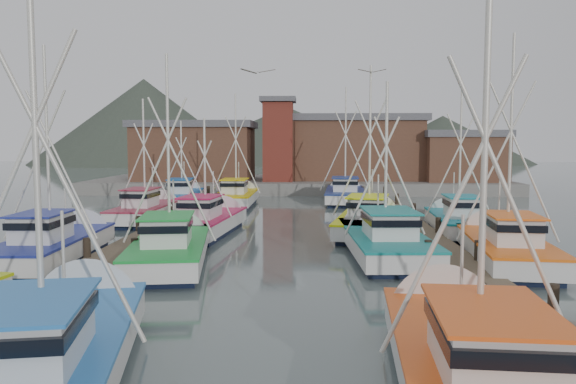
{
  "coord_description": "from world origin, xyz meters",
  "views": [
    {
      "loc": [
        1.19,
        -24.57,
        5.11
      ],
      "look_at": [
        0.1,
        4.11,
        2.6
      ],
      "focal_mm": 35.0,
      "sensor_mm": 36.0,
      "label": 1
    }
  ],
  "objects_px": {
    "boat_4": "(172,247)",
    "boat_8": "(209,221)",
    "boat_0": "(54,351)",
    "boat_12": "(237,197)",
    "boat_1": "(470,360)",
    "lookout_tower": "(278,139)"
  },
  "relations": [
    {
      "from": "boat_4",
      "to": "boat_8",
      "type": "relative_size",
      "value": 1.03
    },
    {
      "from": "boat_8",
      "to": "boat_1",
      "type": "bearing_deg",
      "value": -60.13
    },
    {
      "from": "boat_4",
      "to": "boat_8",
      "type": "distance_m",
      "value": 7.96
    },
    {
      "from": "boat_0",
      "to": "boat_4",
      "type": "xyz_separation_m",
      "value": [
        -0.41,
        11.95,
        -0.0
      ]
    },
    {
      "from": "boat_4",
      "to": "boat_12",
      "type": "relative_size",
      "value": 0.96
    },
    {
      "from": "lookout_tower",
      "to": "boat_8",
      "type": "distance_m",
      "value": 26.79
    },
    {
      "from": "boat_12",
      "to": "boat_1",
      "type": "bearing_deg",
      "value": -75.07
    },
    {
      "from": "boat_0",
      "to": "boat_1",
      "type": "height_order",
      "value": "boat_0"
    },
    {
      "from": "lookout_tower",
      "to": "boat_8",
      "type": "xyz_separation_m",
      "value": [
        -2.49,
        -26.22,
        -4.88
      ]
    },
    {
      "from": "boat_0",
      "to": "boat_12",
      "type": "distance_m",
      "value": 34.46
    },
    {
      "from": "lookout_tower",
      "to": "boat_0",
      "type": "height_order",
      "value": "lookout_tower"
    },
    {
      "from": "boat_0",
      "to": "boat_8",
      "type": "relative_size",
      "value": 1.09
    },
    {
      "from": "boat_0",
      "to": "boat_8",
      "type": "distance_m",
      "value": 19.92
    },
    {
      "from": "boat_1",
      "to": "boat_8",
      "type": "relative_size",
      "value": 1.05
    },
    {
      "from": "boat_4",
      "to": "boat_12",
      "type": "distance_m",
      "value": 22.5
    },
    {
      "from": "boat_1",
      "to": "boat_4",
      "type": "xyz_separation_m",
      "value": [
        -9.14,
        12.12,
        0.0
      ]
    },
    {
      "from": "boat_0",
      "to": "boat_4",
      "type": "relative_size",
      "value": 1.06
    },
    {
      "from": "boat_4",
      "to": "lookout_tower",
      "type": "bearing_deg",
      "value": 77.7
    },
    {
      "from": "lookout_tower",
      "to": "boat_1",
      "type": "bearing_deg",
      "value": -82.03
    },
    {
      "from": "lookout_tower",
      "to": "boat_12",
      "type": "height_order",
      "value": "lookout_tower"
    },
    {
      "from": "lookout_tower",
      "to": "boat_4",
      "type": "bearing_deg",
      "value": -94.44
    },
    {
      "from": "boat_1",
      "to": "boat_12",
      "type": "xyz_separation_m",
      "value": [
        -9.23,
        34.62,
        0.0
      ]
    }
  ]
}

